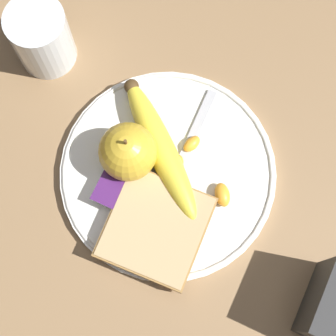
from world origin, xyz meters
The scene contains 13 objects.
ground_plane centered at (0.00, 0.00, 0.00)m, with size 3.00×3.00×0.00m, color olive.
plate centered at (0.00, 0.00, 0.01)m, with size 0.27×0.27×0.01m.
juice_glass centered at (0.08, 0.22, 0.04)m, with size 0.08×0.08×0.09m.
apple centered at (-0.01, 0.05, 0.05)m, with size 0.07×0.07×0.08m.
banana centered at (0.02, 0.02, 0.03)m, with size 0.16×0.17×0.04m.
bread_slice centered at (-0.07, -0.02, 0.02)m, with size 0.13×0.12×0.02m.
fork centered at (0.00, -0.01, 0.01)m, with size 0.20×0.03×0.00m.
jam_packet centered at (-0.05, 0.05, 0.02)m, with size 0.05×0.04×0.02m.
orange_segment_0 centered at (0.04, -0.01, 0.02)m, with size 0.03×0.02×0.01m.
orange_segment_1 centered at (0.00, -0.07, 0.02)m, with size 0.04×0.03×0.02m.
orange_segment_2 centered at (-0.01, -0.02, 0.02)m, with size 0.03×0.02×0.01m.
orange_segment_3 centered at (-0.02, -0.01, 0.02)m, with size 0.02×0.03×0.02m.
orange_segment_4 centered at (0.01, -0.01, 0.02)m, with size 0.03×0.02×0.02m.
Camera 1 is at (-0.15, -0.07, 0.69)m, focal length 60.00 mm.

